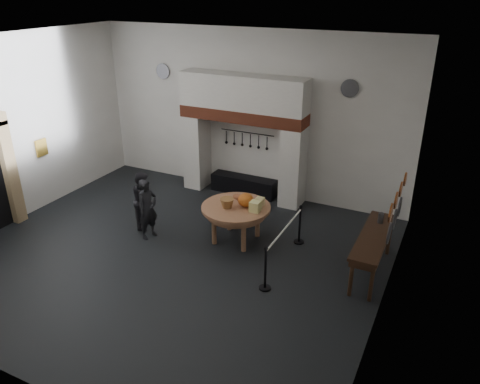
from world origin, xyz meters
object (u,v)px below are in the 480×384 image
at_px(work_table, 236,208).
at_px(visitor_far, 144,200).
at_px(side_table, 374,236).
at_px(barrier_post_far, 300,225).
at_px(visitor_near, 148,209).
at_px(iron_range, 244,185).
at_px(barrier_post_near, 265,269).

bearing_deg(work_table, visitor_far, -170.99).
distance_m(visitor_far, side_table, 5.44).
xyz_separation_m(side_table, barrier_post_far, (-1.74, 0.54, -0.42)).
relative_size(visitor_near, barrier_post_far, 1.62).
xyz_separation_m(iron_range, visitor_far, (-1.32, -2.84, 0.46)).
bearing_deg(iron_range, visitor_far, -114.96).
distance_m(barrier_post_near, barrier_post_far, 2.00).
height_order(visitor_far, side_table, visitor_far).
bearing_deg(visitor_far, iron_range, -51.96).
bearing_deg(side_table, visitor_far, -176.30).
bearing_deg(visitor_far, barrier_post_far, -103.35).
height_order(visitor_far, barrier_post_far, visitor_far).
relative_size(iron_range, work_table, 1.20).
xyz_separation_m(work_table, visitor_far, (-2.31, -0.37, -0.13)).
bearing_deg(visitor_far, visitor_near, -162.01).
bearing_deg(barrier_post_near, barrier_post_far, 90.00).
height_order(work_table, visitor_near, visitor_near).
relative_size(visitor_near, barrier_post_near, 1.62).
height_order(visitor_near, barrier_post_near, visitor_near).
xyz_separation_m(work_table, barrier_post_far, (1.37, 0.53, -0.39)).
relative_size(iron_range, barrier_post_near, 2.11).
xyz_separation_m(visitor_far, side_table, (5.42, 0.35, 0.16)).
relative_size(visitor_far, barrier_post_near, 1.59).
distance_m(iron_range, visitor_near, 3.41).
bearing_deg(barrier_post_near, work_table, 132.92).
xyz_separation_m(work_table, side_table, (3.11, -0.02, 0.03)).
bearing_deg(iron_range, work_table, -68.27).
bearing_deg(iron_range, barrier_post_near, -59.18).
bearing_deg(barrier_post_near, iron_range, 120.82).
xyz_separation_m(iron_range, barrier_post_near, (2.36, -3.95, 0.20)).
bearing_deg(work_table, barrier_post_near, -47.08).
bearing_deg(barrier_post_far, work_table, -158.92).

